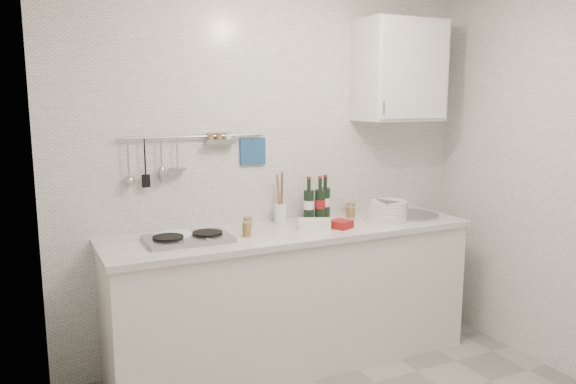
# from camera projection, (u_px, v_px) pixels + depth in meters

# --- Properties ---
(back_wall) EXTENTS (3.00, 0.02, 2.50)m
(back_wall) POSITION_uv_depth(u_px,v_px,m) (274.00, 173.00, 3.85)
(back_wall) COLOR silver
(back_wall) RESTS_ON floor
(wall_left) EXTENTS (0.02, 2.80, 2.50)m
(wall_left) POSITION_uv_depth(u_px,v_px,m) (51.00, 247.00, 1.96)
(wall_left) COLOR silver
(wall_left) RESTS_ON floor
(counter) EXTENTS (2.44, 0.64, 0.96)m
(counter) POSITION_uv_depth(u_px,v_px,m) (294.00, 300.00, 3.73)
(counter) COLOR silver
(counter) RESTS_ON floor
(wall_rail) EXTENTS (0.98, 0.09, 0.34)m
(wall_rail) POSITION_uv_depth(u_px,v_px,m) (190.00, 152.00, 3.53)
(wall_rail) COLOR #93969B
(wall_rail) RESTS_ON back_wall
(wall_cabinet) EXTENTS (0.60, 0.38, 0.70)m
(wall_cabinet) POSITION_uv_depth(u_px,v_px,m) (400.00, 71.00, 3.96)
(wall_cabinet) COLOR silver
(wall_cabinet) RESTS_ON back_wall
(plate_stack_hob) EXTENTS (0.25, 0.24, 0.04)m
(plate_stack_hob) POSITION_uv_depth(u_px,v_px,m) (173.00, 237.00, 3.37)
(plate_stack_hob) COLOR #4D69AF
(plate_stack_hob) RESTS_ON counter
(plate_stack_sink) EXTENTS (0.33, 0.31, 0.14)m
(plate_stack_sink) POSITION_uv_depth(u_px,v_px,m) (387.00, 211.00, 3.91)
(plate_stack_sink) COLOR white
(plate_stack_sink) RESTS_ON counter
(wine_bottles) EXTENTS (0.22, 0.12, 0.31)m
(wine_bottles) POSITION_uv_depth(u_px,v_px,m) (318.00, 199.00, 3.87)
(wine_bottles) COLOR black
(wine_bottles) RESTS_ON counter
(butter_dish) EXTENTS (0.23, 0.18, 0.06)m
(butter_dish) POSITION_uv_depth(u_px,v_px,m) (314.00, 224.00, 3.66)
(butter_dish) COLOR white
(butter_dish) RESTS_ON counter
(strawberry_punnet) EXTENTS (0.16, 0.16, 0.05)m
(strawberry_punnet) POSITION_uv_depth(u_px,v_px,m) (341.00, 224.00, 3.67)
(strawberry_punnet) COLOR #A51812
(strawberry_punnet) RESTS_ON counter
(utensil_crock) EXTENTS (0.09, 0.09, 0.35)m
(utensil_crock) POSITION_uv_depth(u_px,v_px,m) (280.00, 211.00, 3.81)
(utensil_crock) COLOR white
(utensil_crock) RESTS_ON counter
(jar_a) EXTENTS (0.06, 0.06, 0.08)m
(jar_a) POSITION_uv_depth(u_px,v_px,m) (248.00, 223.00, 3.64)
(jar_a) COLOR brown
(jar_a) RESTS_ON counter
(jar_b) EXTENTS (0.06, 0.06, 0.08)m
(jar_b) POSITION_uv_depth(u_px,v_px,m) (351.00, 208.00, 4.12)
(jar_b) COLOR brown
(jar_b) RESTS_ON counter
(jar_c) EXTENTS (0.06, 0.06, 0.08)m
(jar_c) POSITION_uv_depth(u_px,v_px,m) (350.00, 212.00, 3.99)
(jar_c) COLOR brown
(jar_c) RESTS_ON counter
(jar_d) EXTENTS (0.06, 0.06, 0.09)m
(jar_d) POSITION_uv_depth(u_px,v_px,m) (247.00, 229.00, 3.45)
(jar_d) COLOR brown
(jar_d) RESTS_ON counter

